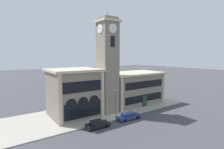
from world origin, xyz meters
name	(u,v)px	position (x,y,z in m)	size (l,w,h in m)	color
ground_plane	(121,119)	(0.00, 0.00, 0.00)	(300.00, 300.00, 0.00)	#424247
sidewalk_kerb	(103,110)	(0.00, 6.74, 0.07)	(42.10, 13.47, 0.15)	#A39E93
clock_tower	(108,66)	(0.00, 4.88, 10.34)	(4.37, 4.37, 21.75)	gray
town_hall_left_wing	(74,92)	(-6.87, 7.22, 4.95)	(10.16, 9.13, 9.84)	gray
town_hall_right_wing	(133,88)	(9.59, 7.23, 4.14)	(15.62, 9.13, 8.23)	gray
parked_car_near	(97,124)	(-6.24, -1.11, 0.69)	(4.31, 2.04, 1.31)	black
parked_car_mid	(128,116)	(0.88, -1.11, 0.69)	(5.00, 2.08, 1.30)	navy
street_lamp	(115,99)	(-0.97, 0.74, 3.94)	(0.36, 0.36, 5.78)	#4C4C51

